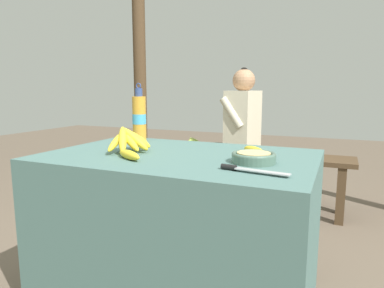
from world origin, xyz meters
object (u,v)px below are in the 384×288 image
(seated_vendor, at_px, (237,128))
(banana_bunch_green, at_px, (193,142))
(serving_bowl, at_px, (254,157))
(water_bottle, at_px, (139,118))
(loose_banana_side, at_px, (254,151))
(knife, at_px, (245,169))
(banana_bunch_ripe, at_px, (129,139))
(support_post_near, at_px, (140,60))
(loose_banana_front, at_px, (129,155))
(wooden_bench, at_px, (243,161))

(seated_vendor, xyz_separation_m, banana_bunch_green, (-0.40, 0.03, -0.15))
(serving_bowl, xyz_separation_m, banana_bunch_green, (-0.88, 1.44, -0.20))
(seated_vendor, bearing_deg, water_bottle, 84.18)
(water_bottle, height_order, seated_vendor, seated_vendor)
(loose_banana_side, bearing_deg, serving_bowl, -77.45)
(loose_banana_side, height_order, knife, loose_banana_side)
(banana_bunch_ripe, xyz_separation_m, support_post_near, (-1.07, 1.81, 0.52))
(loose_banana_side, bearing_deg, loose_banana_front, -145.97)
(loose_banana_side, bearing_deg, seated_vendor, 109.32)
(water_bottle, distance_m, seated_vendor, 1.15)
(knife, xyz_separation_m, banana_bunch_green, (-0.89, 1.60, -0.19))
(wooden_bench, bearing_deg, banana_bunch_green, -179.83)
(serving_bowl, height_order, seated_vendor, seated_vendor)
(banana_bunch_green, height_order, support_post_near, support_post_near)
(loose_banana_side, xyz_separation_m, knife, (0.04, -0.32, -0.01))
(water_bottle, bearing_deg, banana_bunch_ripe, -65.70)
(water_bottle, bearing_deg, banana_bunch_green, 98.71)
(wooden_bench, xyz_separation_m, seated_vendor, (-0.04, -0.03, 0.28))
(banana_bunch_ripe, distance_m, banana_bunch_green, 1.49)
(serving_bowl, relative_size, knife, 0.70)
(knife, distance_m, wooden_bench, 1.69)
(water_bottle, xyz_separation_m, loose_banana_side, (0.67, -0.14, -0.11))
(loose_banana_side, bearing_deg, wooden_bench, 107.15)
(banana_bunch_ripe, relative_size, seated_vendor, 0.21)
(water_bottle, xyz_separation_m, wooden_bench, (0.27, 1.14, -0.43))
(water_bottle, distance_m, banana_bunch_green, 1.19)
(banana_bunch_ripe, height_order, wooden_bench, banana_bunch_ripe)
(water_bottle, bearing_deg, loose_banana_front, -62.66)
(support_post_near, bearing_deg, seated_vendor, -18.77)
(serving_bowl, relative_size, banana_bunch_green, 0.69)
(loose_banana_side, height_order, wooden_bench, loose_banana_side)
(banana_bunch_ripe, height_order, support_post_near, support_post_near)
(seated_vendor, height_order, banana_bunch_green, seated_vendor)
(loose_banana_front, xyz_separation_m, banana_bunch_green, (-0.40, 1.58, -0.20))
(loose_banana_front, distance_m, loose_banana_side, 0.53)
(water_bottle, height_order, support_post_near, support_post_near)
(loose_banana_side, height_order, banana_bunch_green, loose_banana_side)
(loose_banana_side, relative_size, knife, 0.56)
(wooden_bench, height_order, seated_vendor, seated_vendor)
(serving_bowl, xyz_separation_m, wooden_bench, (-0.43, 1.44, -0.33))
(wooden_bench, height_order, banana_bunch_green, banana_bunch_green)
(loose_banana_side, xyz_separation_m, wooden_bench, (-0.39, 1.28, -0.32))
(water_bottle, bearing_deg, knife, -33.03)
(seated_vendor, distance_m, banana_bunch_green, 0.43)
(loose_banana_front, height_order, loose_banana_side, same)
(serving_bowl, bearing_deg, support_post_near, 132.22)
(knife, xyz_separation_m, seated_vendor, (-0.48, 1.57, -0.04))
(water_bottle, distance_m, wooden_bench, 1.25)
(seated_vendor, relative_size, banana_bunch_green, 4.64)
(banana_bunch_green, bearing_deg, knife, -61.05)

